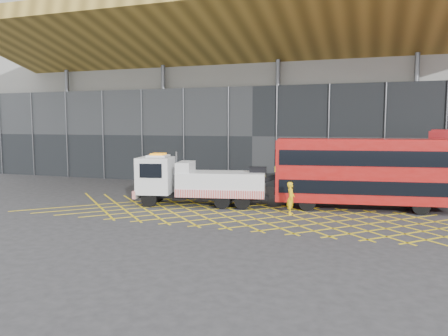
% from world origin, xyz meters
% --- Properties ---
extents(ground_plane, '(120.00, 120.00, 0.00)m').
position_xyz_m(ground_plane, '(0.00, 0.00, 0.00)').
color(ground_plane, '#2A2A2C').
extents(road_markings, '(27.96, 7.16, 0.01)m').
position_xyz_m(road_markings, '(5.60, 0.00, 0.01)').
color(road_markings, yellow).
rests_on(road_markings, ground_plane).
extents(construction_building, '(55.00, 23.97, 18.00)m').
position_xyz_m(construction_building, '(1.92, 18.40, 8.98)').
color(construction_building, gray).
rests_on(construction_building, ground_plane).
extents(recovery_truck, '(9.33, 3.75, 3.24)m').
position_xyz_m(recovery_truck, '(1.10, 1.78, 1.50)').
color(recovery_truck, black).
rests_on(recovery_truck, ground_plane).
extents(bus_towed, '(10.38, 3.87, 4.13)m').
position_xyz_m(bus_towed, '(10.80, 3.81, 2.29)').
color(bus_towed, '#9E0F0C').
rests_on(bus_towed, ground_plane).
extents(worker, '(0.48, 0.69, 1.81)m').
position_xyz_m(worker, '(7.07, 1.02, 0.90)').
color(worker, yellow).
rests_on(worker, ground_plane).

